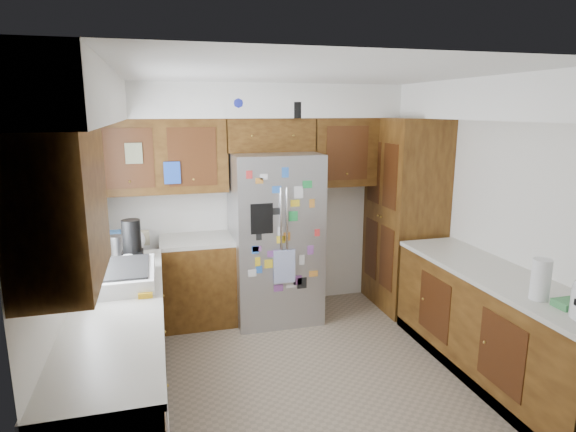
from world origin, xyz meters
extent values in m
plane|color=gray|center=(0.00, 0.00, 0.00)|extent=(3.60, 3.60, 0.00)
cube|color=white|center=(0.00, 1.60, 1.25)|extent=(3.60, 0.04, 2.50)
cube|color=white|center=(-1.80, 0.00, 1.25)|extent=(0.04, 3.20, 2.50)
cube|color=white|center=(1.80, 0.00, 1.25)|extent=(0.04, 3.20, 2.50)
cube|color=white|center=(0.00, -1.60, 1.25)|extent=(3.60, 0.04, 2.50)
cube|color=white|center=(0.00, 0.00, 2.51)|extent=(3.60, 3.20, 0.02)
cube|color=white|center=(0.00, 1.41, 2.33)|extent=(3.60, 0.38, 0.35)
cube|color=white|center=(-1.61, 0.00, 2.33)|extent=(0.38, 3.20, 0.35)
cube|color=white|center=(1.61, 0.00, 2.33)|extent=(0.38, 3.20, 0.35)
cube|color=#3C210B|center=(-1.14, 1.43, 1.77)|extent=(1.33, 0.34, 0.75)
cube|color=#3C210B|center=(1.14, 1.43, 1.77)|extent=(1.33, 0.34, 0.75)
cube|color=#3C210B|center=(-1.63, -1.15, 1.77)|extent=(0.34, 0.85, 0.75)
cube|color=white|center=(-1.79, 0.10, 1.60)|extent=(0.02, 0.90, 1.05)
cube|color=white|center=(-1.75, 0.10, 1.60)|extent=(0.01, 1.02, 1.15)
cube|color=blue|center=(-1.03, 1.24, 1.62)|extent=(0.16, 0.02, 0.22)
cube|color=#C3B295|center=(-1.39, 1.24, 1.82)|extent=(0.16, 0.02, 0.20)
cube|color=#3C210B|center=(-1.50, -0.30, 0.44)|extent=(0.60, 2.60, 0.88)
cube|color=#3C210B|center=(-0.83, 1.30, 0.44)|extent=(0.75, 0.60, 0.88)
cube|color=silver|center=(-1.50, -0.30, 0.90)|extent=(0.63, 2.60, 0.04)
cube|color=silver|center=(-0.83, 1.30, 0.90)|extent=(0.75, 0.60, 0.04)
cube|color=black|center=(-1.50, -0.30, 0.05)|extent=(0.60, 2.60, 0.10)
cube|color=white|center=(-1.19, -1.15, 0.46)|extent=(0.01, 0.58, 0.80)
cube|color=#3C210B|center=(1.50, -0.47, 0.44)|extent=(0.60, 2.25, 0.88)
cube|color=silver|center=(1.50, -0.47, 0.90)|extent=(0.63, 2.25, 0.04)
cube|color=black|center=(1.50, -0.47, 0.05)|extent=(0.60, 2.25, 0.10)
cube|color=#3C210B|center=(1.50, 1.15, 1.07)|extent=(0.60, 0.90, 2.15)
cube|color=#AAAAAF|center=(0.00, 1.21, 0.90)|extent=(0.90, 0.75, 1.80)
cylinder|color=silver|center=(-0.03, 0.82, 1.05)|extent=(0.02, 0.02, 0.90)
cylinder|color=silver|center=(0.03, 0.82, 1.05)|extent=(0.02, 0.02, 0.90)
cube|color=black|center=(-0.22, 0.83, 1.20)|extent=(0.22, 0.01, 0.30)
cube|color=white|center=(0.00, 0.80, 0.70)|extent=(0.22, 0.01, 0.34)
cube|color=orange|center=(0.29, 0.82, 1.33)|extent=(0.06, 0.00, 0.09)
cube|color=black|center=(-0.07, 0.82, 1.27)|extent=(0.09, 0.00, 0.07)
cube|color=#8C4C99|center=(0.14, 0.82, 0.54)|extent=(0.09, 0.00, 0.10)
cube|color=yellow|center=(-0.03, 0.82, 0.98)|extent=(0.08, 0.00, 0.07)
cube|color=black|center=(-0.25, 0.82, 1.02)|extent=(0.06, 0.00, 0.06)
cube|color=blue|center=(-0.25, 0.82, 0.68)|extent=(0.06, 0.00, 0.08)
cube|color=orange|center=(0.03, 0.82, 1.00)|extent=(0.07, 0.00, 0.09)
cube|color=white|center=(-0.32, 0.82, 0.65)|extent=(0.08, 0.00, 0.07)
cube|color=yellow|center=(0.12, 0.82, 1.34)|extent=(0.09, 0.00, 0.07)
cube|color=blue|center=(-0.29, 0.82, 0.89)|extent=(0.07, 0.00, 0.08)
cube|color=green|center=(0.10, 0.82, 1.21)|extent=(0.09, 0.00, 0.10)
cube|color=orange|center=(-0.24, 0.82, 1.57)|extent=(0.08, 0.00, 0.05)
cube|color=#8C4C99|center=(-0.06, 0.82, 0.47)|extent=(0.10, 0.00, 0.07)
cube|color=red|center=(-0.34, 0.82, 1.64)|extent=(0.06, 0.00, 0.08)
cube|color=white|center=(0.07, 0.82, 0.51)|extent=(0.10, 0.00, 0.09)
cube|color=red|center=(0.35, 0.82, 1.02)|extent=(0.05, 0.00, 0.07)
cube|color=yellow|center=(-0.27, 0.82, 0.77)|extent=(0.05, 0.00, 0.09)
cube|color=#8C4C99|center=(0.28, 0.82, 0.85)|extent=(0.06, 0.00, 0.09)
cube|color=green|center=(0.24, 0.82, 1.52)|extent=(0.10, 0.00, 0.07)
cube|color=#8C4C99|center=(-0.27, 0.82, 0.90)|extent=(0.09, 0.00, 0.06)
cube|color=blue|center=(0.02, 0.82, 1.64)|extent=(0.07, 0.00, 0.10)
cube|color=yellow|center=(-0.16, 0.82, 0.74)|extent=(0.08, 0.00, 0.09)
cube|color=white|center=(-0.20, 0.82, 1.61)|extent=(0.07, 0.00, 0.06)
cube|color=white|center=(0.19, 0.82, 0.75)|extent=(0.06, 0.00, 0.10)
cube|color=black|center=(0.19, 0.82, 0.50)|extent=(0.10, 0.00, 0.12)
cube|color=white|center=(0.15, 0.82, 1.44)|extent=(0.09, 0.00, 0.12)
cube|color=#8C4C99|center=(-0.12, 0.82, 0.84)|extent=(0.10, 0.00, 0.07)
cube|color=white|center=(-0.03, 0.82, 1.06)|extent=(0.05, 0.00, 0.09)
cube|color=orange|center=(0.31, 0.82, 0.59)|extent=(0.09, 0.00, 0.06)
cube|color=blue|center=(-0.07, 0.82, 1.48)|extent=(0.09, 0.00, 0.07)
cube|color=#3C210B|center=(0.00, 1.43, 1.98)|extent=(0.96, 0.34, 0.35)
sphere|color=#1F29B2|center=(-0.36, 1.36, 2.30)|extent=(0.30, 0.30, 0.30)
cylinder|color=black|center=(0.25, 1.36, 2.23)|extent=(0.29, 0.29, 0.16)
ellipsoid|color=#333338|center=(0.25, 1.36, 2.31)|extent=(0.27, 0.27, 0.12)
cube|color=white|center=(-1.50, 0.10, 0.98)|extent=(0.52, 0.70, 0.12)
cube|color=black|center=(-1.50, 0.10, 1.04)|extent=(0.44, 0.60, 0.02)
cylinder|color=silver|center=(-1.70, 0.10, 1.14)|extent=(0.02, 0.02, 0.30)
cylinder|color=silver|center=(-1.64, 0.10, 1.27)|extent=(0.16, 0.02, 0.02)
cube|color=yellow|center=(-1.30, -0.19, 0.94)|extent=(0.10, 0.18, 0.04)
cube|color=black|center=(-1.42, 0.65, 0.97)|extent=(0.18, 0.14, 0.10)
cylinder|color=black|center=(-1.42, 0.65, 1.16)|extent=(0.16, 0.16, 0.28)
cylinder|color=#AAAAAF|center=(-1.58, 0.83, 1.02)|extent=(0.14, 0.14, 0.20)
sphere|color=white|center=(-1.42, 1.01, 1.02)|extent=(0.20, 0.20, 0.20)
cube|color=#3F72B2|center=(-1.62, 1.11, 1.01)|extent=(0.14, 0.10, 0.18)
cube|color=#BFB28C|center=(-1.34, 1.20, 0.99)|extent=(0.10, 0.08, 0.14)
cylinder|color=white|center=(-1.46, 0.49, 0.98)|extent=(0.08, 0.08, 0.11)
cylinder|color=white|center=(1.39, -1.01, 1.07)|extent=(0.13, 0.13, 0.30)
camera|label=1|loc=(-1.16, -3.64, 2.23)|focal=30.00mm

